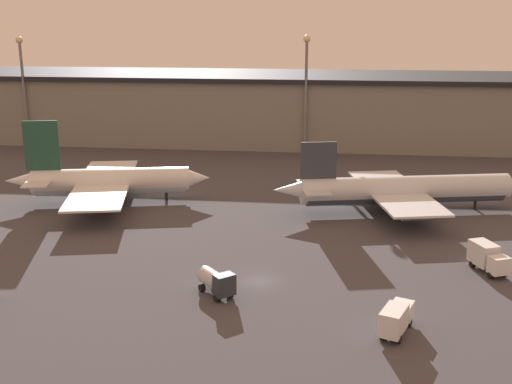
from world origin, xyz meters
The scene contains 9 objects.
ground centered at (0.00, 0.00, 0.00)m, with size 600.00×600.00×0.00m, color #423F44.
terminal_building centered at (0.00, 93.86, 9.04)m, with size 227.37×30.44×18.01m.
airplane_0 centered at (-31.22, 32.56, 3.91)m, with size 36.72×36.19×15.22m.
airplane_1 centered at (21.43, 32.81, 3.88)m, with size 45.23×30.38×12.64m.
service_vehicle_0 centered at (29.93, 6.70, 2.05)m, with size 4.72×6.80×3.75m.
service_vehicle_1 centered at (-4.72, -4.88, 1.79)m, with size 5.38×5.67×3.33m.
service_vehicle_2 centered at (16.19, -12.44, 1.87)m, with size 4.45×6.90×3.35m.
lamp_post_0 centered at (-68.76, 78.89, 17.46)m, with size 1.80×1.80×27.85m.
lamp_post_1 centered at (2.49, 78.89, 17.80)m, with size 1.80×1.80×28.48m.
Camera 1 is at (8.48, -76.33, 33.47)m, focal length 45.00 mm.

